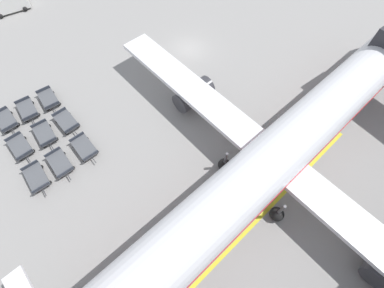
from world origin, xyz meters
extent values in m
plane|color=gray|center=(0.00, 0.00, 0.00)|extent=(500.00, 500.00, 0.00)
cylinder|color=white|center=(16.99, -3.08, 3.67)|extent=(6.43, 41.02, 4.04)
cube|color=white|center=(17.09, -4.71, 2.76)|extent=(38.45, 5.06, 0.44)
cylinder|color=#333338|center=(7.01, -4.91, 1.56)|extent=(2.27, 4.03, 2.04)
cube|color=red|center=(16.99, -3.08, 2.96)|extent=(6.27, 36.94, 0.73)
cylinder|color=#56565B|center=(16.25, 9.56, 1.61)|extent=(0.24, 0.24, 2.09)
sphere|color=black|center=(16.25, 9.56, 0.57)|extent=(1.14, 1.14, 1.14)
cylinder|color=#56565B|center=(20.15, -6.99, 1.61)|extent=(0.24, 0.24, 2.09)
sphere|color=black|center=(20.15, -6.99, 0.57)|extent=(1.14, 1.14, 1.14)
cylinder|color=#56565B|center=(14.32, -7.33, 1.61)|extent=(0.24, 0.24, 2.09)
sphere|color=black|center=(14.32, -7.33, 0.57)|extent=(1.14, 1.14, 1.14)
cube|color=white|center=(-21.07, -13.97, 1.18)|extent=(2.70, 5.07, 1.81)
sphere|color=black|center=(-20.34, -15.66, 0.30)|extent=(0.60, 0.60, 0.60)
sphere|color=black|center=(-21.81, -12.28, 0.30)|extent=(0.60, 0.60, 0.60)
sphere|color=black|center=(-19.90, -12.55, 0.30)|extent=(0.60, 0.60, 0.60)
cube|color=#515459|center=(-2.61, -20.75, 0.55)|extent=(2.77, 1.64, 0.10)
cube|color=#2D333D|center=(-1.31, -20.68, 0.76)|extent=(0.17, 1.49, 0.32)
cube|color=#333338|center=(-0.92, -20.65, 0.43)|extent=(0.70, 0.10, 0.06)
sphere|color=black|center=(-1.64, -21.33, 0.18)|extent=(0.36, 0.36, 0.36)
sphere|color=black|center=(-1.71, -20.07, 0.18)|extent=(0.36, 0.36, 0.36)
sphere|color=black|center=(-3.59, -20.17, 0.18)|extent=(0.36, 0.36, 0.36)
cube|color=#515459|center=(1.21, -20.75, 0.55)|extent=(2.78, 1.66, 0.10)
cube|color=#2D333D|center=(2.51, -20.66, 0.76)|extent=(0.18, 1.49, 0.32)
cube|color=#2D333D|center=(-0.09, -20.84, 0.76)|extent=(0.18, 1.49, 0.32)
cube|color=#333338|center=(2.90, -20.64, 0.43)|extent=(0.70, 0.11, 0.06)
sphere|color=black|center=(2.19, -21.32, 0.18)|extent=(0.36, 0.36, 0.36)
sphere|color=black|center=(2.11, -20.06, 0.18)|extent=(0.36, 0.36, 0.36)
sphere|color=black|center=(0.31, -21.44, 0.18)|extent=(0.36, 0.36, 0.36)
sphere|color=black|center=(0.23, -20.18, 0.18)|extent=(0.36, 0.36, 0.36)
cube|color=#515459|center=(5.09, -20.75, 0.55)|extent=(2.70, 1.50, 0.10)
cube|color=#2D333D|center=(6.40, -20.75, 0.76)|extent=(0.09, 1.49, 0.32)
cube|color=#2D333D|center=(3.79, -20.74, 0.76)|extent=(0.09, 1.49, 0.32)
cube|color=#333338|center=(6.79, -20.75, 0.43)|extent=(0.70, 0.06, 0.06)
sphere|color=black|center=(6.03, -21.38, 0.18)|extent=(0.36, 0.36, 0.36)
sphere|color=black|center=(6.04, -20.12, 0.18)|extent=(0.36, 0.36, 0.36)
sphere|color=black|center=(4.15, -21.37, 0.18)|extent=(0.36, 0.36, 0.36)
sphere|color=black|center=(4.16, -20.11, 0.18)|extent=(0.36, 0.36, 0.36)
cube|color=#515459|center=(-2.60, -18.64, 0.55)|extent=(2.75, 1.61, 0.10)
cube|color=#2D333D|center=(-1.29, -18.70, 0.76)|extent=(0.15, 1.49, 0.32)
cube|color=#2D333D|center=(-3.90, -18.58, 0.76)|extent=(0.15, 1.49, 0.32)
cube|color=#333338|center=(-0.90, -18.72, 0.43)|extent=(0.70, 0.09, 0.06)
sphere|color=black|center=(-1.69, -19.31, 0.18)|extent=(0.36, 0.36, 0.36)
sphere|color=black|center=(-1.63, -18.05, 0.18)|extent=(0.36, 0.36, 0.36)
sphere|color=black|center=(-3.57, -19.23, 0.18)|extent=(0.36, 0.36, 0.36)
sphere|color=black|center=(-3.51, -17.96, 0.18)|extent=(0.36, 0.36, 0.36)
cube|color=#515459|center=(1.27, -18.43, 0.55)|extent=(2.73, 1.56, 0.10)
cube|color=#2D333D|center=(2.57, -18.46, 0.76)|extent=(0.12, 1.49, 0.32)
cube|color=#2D333D|center=(-0.04, -18.39, 0.76)|extent=(0.12, 1.49, 0.32)
cube|color=#333338|center=(2.96, -18.47, 0.43)|extent=(0.70, 0.08, 0.06)
sphere|color=black|center=(2.19, -19.09, 0.18)|extent=(0.36, 0.36, 0.36)
sphere|color=black|center=(2.23, -17.82, 0.18)|extent=(0.36, 0.36, 0.36)
sphere|color=black|center=(0.31, -19.03, 0.18)|extent=(0.36, 0.36, 0.36)
sphere|color=black|center=(0.35, -17.77, 0.18)|extent=(0.36, 0.36, 0.36)
cube|color=#515459|center=(5.09, -18.59, 0.55)|extent=(2.72, 1.55, 0.10)
cube|color=#2D333D|center=(6.39, -18.56, 0.76)|extent=(0.12, 1.49, 0.32)
cube|color=#2D333D|center=(3.78, -18.62, 0.76)|extent=(0.12, 1.49, 0.32)
cube|color=#333338|center=(6.78, -18.55, 0.43)|extent=(0.70, 0.08, 0.06)
sphere|color=black|center=(6.04, -19.20, 0.18)|extent=(0.36, 0.36, 0.36)
sphere|color=black|center=(6.01, -17.94, 0.18)|extent=(0.36, 0.36, 0.36)
sphere|color=black|center=(4.16, -19.24, 0.18)|extent=(0.36, 0.36, 0.36)
sphere|color=black|center=(4.13, -17.98, 0.18)|extent=(0.36, 0.36, 0.36)
cube|color=#515459|center=(-2.61, -16.41, 0.55)|extent=(2.75, 1.60, 0.10)
cube|color=#2D333D|center=(-1.31, -16.46, 0.76)|extent=(0.14, 1.49, 0.32)
cube|color=#2D333D|center=(-3.92, -16.35, 0.76)|extent=(0.14, 1.49, 0.32)
cube|color=#333338|center=(-0.92, -16.48, 0.43)|extent=(0.70, 0.09, 0.06)
sphere|color=black|center=(-1.70, -17.08, 0.18)|extent=(0.36, 0.36, 0.36)
sphere|color=black|center=(-1.64, -15.82, 0.18)|extent=(0.36, 0.36, 0.36)
sphere|color=black|center=(-3.58, -17.00, 0.18)|extent=(0.36, 0.36, 0.36)
sphere|color=black|center=(-3.53, -15.74, 0.18)|extent=(0.36, 0.36, 0.36)
cube|color=#515459|center=(1.19, -16.19, 0.55)|extent=(2.78, 1.66, 0.10)
cube|color=#2D333D|center=(2.49, -16.10, 0.76)|extent=(0.18, 1.49, 0.32)
cube|color=#2D333D|center=(-0.11, -16.28, 0.76)|extent=(0.18, 1.49, 0.32)
cube|color=#333338|center=(2.88, -16.07, 0.43)|extent=(0.70, 0.11, 0.06)
sphere|color=black|center=(2.17, -16.76, 0.18)|extent=(0.36, 0.36, 0.36)
sphere|color=black|center=(2.09, -15.49, 0.18)|extent=(0.36, 0.36, 0.36)
sphere|color=black|center=(0.29, -16.88, 0.18)|extent=(0.36, 0.36, 0.36)
sphere|color=black|center=(0.21, -15.62, 0.18)|extent=(0.36, 0.36, 0.36)
cube|color=#515459|center=(4.97, -16.16, 0.55)|extent=(2.75, 1.59, 0.10)
cube|color=#2D333D|center=(6.27, -16.11, 0.76)|extent=(0.14, 1.49, 0.32)
cube|color=#2D333D|center=(3.66, -16.21, 0.76)|extent=(0.14, 1.49, 0.32)
cube|color=#333338|center=(6.66, -16.09, 0.43)|extent=(0.70, 0.09, 0.06)
sphere|color=black|center=(5.93, -16.75, 0.18)|extent=(0.36, 0.36, 0.36)
sphere|color=black|center=(5.88, -15.49, 0.18)|extent=(0.36, 0.36, 0.36)
sphere|color=black|center=(4.05, -16.83, 0.18)|extent=(0.36, 0.36, 0.36)
sphere|color=black|center=(4.00, -15.56, 0.18)|extent=(0.36, 0.36, 0.36)
cube|color=yellow|center=(19.79, -13.29, 0.00)|extent=(2.35, 34.76, 0.01)
camera|label=1|loc=(20.20, -15.67, 20.97)|focal=24.00mm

